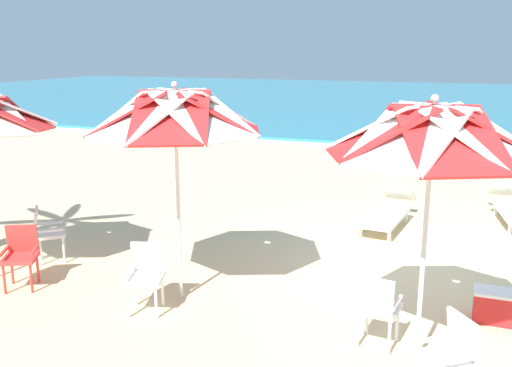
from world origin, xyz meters
name	(u,v)px	position (x,y,z in m)	size (l,w,h in m)	color
ground_plane	(413,266)	(0.00, 0.00, 0.00)	(80.00, 80.00, 0.00)	beige
sea	(460,101)	(0.00, 28.72, 0.05)	(80.00, 36.00, 0.10)	teal
surf_foam	(445,152)	(0.00, 10.42, 0.01)	(80.00, 0.70, 0.01)	white
beach_umbrella_0	(432,135)	(0.30, -2.85, 2.45)	(2.10, 2.10, 2.84)	silver
plastic_chair_0	(377,306)	(-0.16, -2.62, 0.50)	(0.49, 0.52, 0.87)	white
plastic_chair_1	(450,354)	(0.62, -3.39, 0.50)	(0.63, 0.63, 0.87)	white
beach_umbrella_1	(175,114)	(-2.80, -2.25, 2.46)	(2.25, 2.25, 2.86)	silver
plastic_chair_2	(146,273)	(-3.04, -2.70, 0.50)	(0.55, 0.57, 0.87)	white
plastic_chair_3	(21,253)	(-5.05, -2.68, 0.50)	(0.60, 0.61, 0.87)	red
plastic_chair_5	(46,231)	(-5.40, -1.77, 0.50)	(0.63, 0.63, 0.87)	white
sun_lounger_1	(388,211)	(-0.67, 1.93, 0.28)	(0.86, 2.20, 0.62)	white
cooler_box	(494,306)	(1.09, -1.49, 0.20)	(0.50, 0.34, 0.40)	red
beachgoer_seated	(435,151)	(-0.24, 8.78, 0.29)	(0.30, 0.93, 0.92)	yellow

